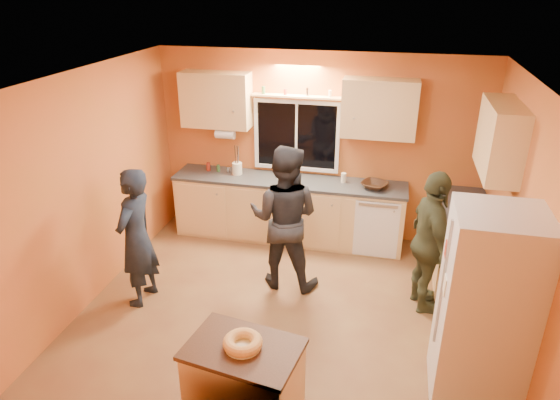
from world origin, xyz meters
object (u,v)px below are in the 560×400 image
(refrigerator, at_px, (485,309))
(person_center, at_px, (284,218))
(island, at_px, (244,388))
(person_right, at_px, (430,243))
(person_left, at_px, (136,238))

(refrigerator, height_order, person_center, refrigerator)
(island, distance_m, person_right, 2.59)
(island, xyz_separation_m, person_right, (1.48, 2.08, 0.39))
(person_center, bearing_deg, person_left, 27.91)
(refrigerator, relative_size, person_right, 1.09)
(island, xyz_separation_m, person_left, (-1.69, 1.48, 0.38))
(refrigerator, bearing_deg, island, -155.33)
(person_right, bearing_deg, person_left, 85.73)
(person_left, bearing_deg, island, 52.21)
(refrigerator, xyz_separation_m, island, (-1.87, -0.86, -0.47))
(refrigerator, xyz_separation_m, person_center, (-2.04, 1.35, -0.02))
(refrigerator, height_order, person_left, refrigerator)
(person_center, bearing_deg, person_right, 177.95)
(refrigerator, relative_size, island, 1.87)
(refrigerator, xyz_separation_m, person_right, (-0.39, 1.22, -0.08))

